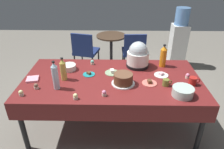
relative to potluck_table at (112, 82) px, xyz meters
The scene contains 26 objects.
ground 0.69m from the potluck_table, ahead, with size 9.00×9.00×0.00m, color slate.
potluck_table is the anchor object (origin of this frame).
frosted_layer_cake 0.23m from the potluck_table, 45.11° to the right, with size 0.28×0.28×0.13m.
slow_cooker 0.53m from the potluck_table, 44.47° to the left, with size 0.31×0.31×0.35m.
glass_salad_bowl 0.86m from the potluck_table, 25.38° to the right, with size 0.23×0.23×0.10m, color #B2C6BC.
ceramic_snack_bowl 0.63m from the potluck_table, 159.48° to the left, with size 0.19×0.19×0.07m, color silver.
dessert_plate_teal 0.32m from the potluck_table, 164.60° to the left, with size 0.15×0.15×0.04m.
dessert_plate_coral 0.47m from the potluck_table, 15.02° to the right, with size 0.18×0.18×0.05m.
dessert_plate_sage 0.15m from the potluck_table, 90.19° to the left, with size 0.19×0.19×0.05m.
dessert_plate_white 0.64m from the potluck_table, ahead, with size 0.18×0.18×0.04m.
cupcake_mint 1.06m from the potluck_table, 157.67° to the right, with size 0.05×0.05×0.07m.
cupcake_vanilla 0.49m from the potluck_table, 126.57° to the left, with size 0.05×0.05×0.07m.
cupcake_cocoa 0.90m from the potluck_table, 163.22° to the right, with size 0.05×0.05×0.07m.
cupcake_berry 0.60m from the potluck_table, 129.76° to the right, with size 0.05×0.05×0.07m.
cupcake_rose 0.40m from the potluck_table, 101.48° to the right, with size 0.05×0.05×0.07m.
cupcake_lemon 0.94m from the potluck_table, ahead, with size 0.05×0.05×0.07m.
soda_bottle_water 0.71m from the potluck_table, 158.35° to the right, with size 0.07×0.07×0.34m.
soda_bottle_orange_juice 0.80m from the potluck_table, 26.72° to the left, with size 0.09×0.09×0.32m.
soda_bottle_ginger_ale 0.62m from the potluck_table, behind, with size 0.07×0.07×0.29m.
coffee_mug_olive 0.66m from the potluck_table, 14.47° to the right, with size 0.11×0.07×0.08m.
coffee_mug_red 0.97m from the potluck_table, ahead, with size 0.13×0.09×0.10m.
paper_napkin_stack 0.98m from the potluck_table, behind, with size 0.14×0.14×0.02m, color pink.
maroon_chair_left 1.68m from the potluck_table, 109.88° to the left, with size 0.53×0.53×0.85m.
maroon_chair_right 1.63m from the potluck_table, 75.58° to the left, with size 0.46×0.46×0.85m.
round_cafe_table 1.80m from the potluck_table, 91.60° to the left, with size 0.60×0.60×0.72m.
water_cooler 2.38m from the potluck_table, 54.84° to the left, with size 0.32×0.32×1.24m.
Camera 1 is at (0.04, -2.22, 2.03)m, focal length 32.89 mm.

